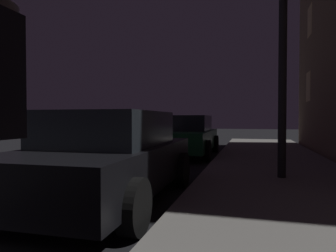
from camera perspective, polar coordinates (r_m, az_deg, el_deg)
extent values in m
cube|color=black|center=(4.94, -11.02, -7.30)|extent=(1.84, 4.11, 0.64)
cube|color=#1E2328|center=(4.90, -10.98, -0.55)|extent=(1.60, 2.10, 0.56)
cylinder|color=black|center=(6.49, -13.41, -7.36)|extent=(0.23, 0.66, 0.66)
cylinder|color=black|center=(5.88, 2.49, -8.24)|extent=(0.23, 0.66, 0.66)
cylinder|color=black|center=(4.45, -29.13, -11.54)|extent=(0.23, 0.66, 0.66)
cylinder|color=black|center=(3.50, -6.41, -14.92)|extent=(0.23, 0.66, 0.66)
cube|color=#19592D|center=(10.81, 3.66, -2.57)|extent=(1.76, 4.32, 0.64)
cube|color=#1E2328|center=(10.81, 3.69, 0.51)|extent=(1.52, 2.08, 0.56)
cylinder|color=black|center=(12.31, 0.88, -3.21)|extent=(0.23, 0.66, 0.66)
cylinder|color=black|center=(12.03, 8.90, -3.33)|extent=(0.23, 0.66, 0.66)
cylinder|color=black|center=(9.75, -2.81, -4.41)|extent=(0.23, 0.66, 0.66)
cylinder|color=black|center=(9.39, 7.31, -4.65)|extent=(0.23, 0.66, 0.66)
cylinder|color=black|center=(6.53, 20.83, 13.82)|extent=(0.16, 0.16, 5.16)
cube|color=#F2D17F|center=(14.05, 25.26, 17.48)|extent=(0.06, 0.90, 1.20)
cube|color=#F2D17F|center=(13.70, 25.04, 6.74)|extent=(0.06, 0.90, 1.20)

